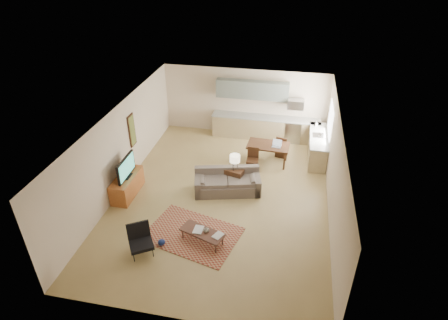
% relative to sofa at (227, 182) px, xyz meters
% --- Properties ---
extents(room, '(9.00, 9.00, 9.00)m').
position_rel_sofa_xyz_m(room, '(-0.12, -0.27, 0.98)').
color(room, '#9D834E').
rests_on(room, ground).
extents(kitchen_counter_back, '(4.26, 0.64, 0.92)m').
position_rel_sofa_xyz_m(kitchen_counter_back, '(0.78, 3.91, 0.09)').
color(kitchen_counter_back, tan).
rests_on(kitchen_counter_back, ground).
extents(kitchen_counter_right, '(0.64, 2.26, 0.92)m').
position_rel_sofa_xyz_m(kitchen_counter_right, '(2.81, 2.73, 0.09)').
color(kitchen_counter_right, tan).
rests_on(kitchen_counter_right, ground).
extents(kitchen_range, '(0.62, 0.62, 0.90)m').
position_rel_sofa_xyz_m(kitchen_range, '(1.88, 3.91, 0.08)').
color(kitchen_range, '#A5A8AD').
rests_on(kitchen_range, ground).
extents(kitchen_microwave, '(0.62, 0.40, 0.35)m').
position_rel_sofa_xyz_m(kitchen_microwave, '(1.88, 3.93, 1.18)').
color(kitchen_microwave, '#A5A8AD').
rests_on(kitchen_microwave, room).
extents(upper_cabinets, '(2.80, 0.34, 0.70)m').
position_rel_sofa_xyz_m(upper_cabinets, '(0.18, 4.06, 1.58)').
color(upper_cabinets, slate).
rests_on(upper_cabinets, room).
extents(window_right, '(0.02, 1.40, 1.05)m').
position_rel_sofa_xyz_m(window_right, '(3.11, 2.73, 1.18)').
color(window_right, white).
rests_on(window_right, room).
extents(wall_art_left, '(0.06, 0.42, 1.10)m').
position_rel_sofa_xyz_m(wall_art_left, '(-3.33, 0.63, 1.18)').
color(wall_art_left, olive).
rests_on(wall_art_left, room).
extents(triptych, '(1.70, 0.04, 0.50)m').
position_rel_sofa_xyz_m(triptych, '(-0.22, 4.20, 1.38)').
color(triptych, beige).
rests_on(triptych, room).
extents(rug, '(2.81, 2.26, 0.02)m').
position_rel_sofa_xyz_m(rug, '(-0.57, -2.16, -0.37)').
color(rug, maroon).
rests_on(rug, floor).
extents(sofa, '(2.32, 1.43, 0.75)m').
position_rel_sofa_xyz_m(sofa, '(0.00, 0.00, 0.00)').
color(sofa, '#62554D').
rests_on(sofa, floor).
extents(coffee_table, '(1.29, 0.86, 0.36)m').
position_rel_sofa_xyz_m(coffee_table, '(-0.22, -2.38, -0.19)').
color(coffee_table, '#43251B').
rests_on(coffee_table, floor).
extents(book_a, '(0.27, 0.35, 0.03)m').
position_rel_sofa_xyz_m(book_a, '(-0.46, -2.34, -0.00)').
color(book_a, maroon).
rests_on(book_a, coffee_table).
extents(book_b, '(0.45, 0.47, 0.02)m').
position_rel_sofa_xyz_m(book_b, '(0.13, -2.40, -0.01)').
color(book_b, navy).
rests_on(book_b, coffee_table).
extents(vase, '(0.17, 0.17, 0.16)m').
position_rel_sofa_xyz_m(vase, '(-0.11, -2.37, 0.06)').
color(vase, black).
rests_on(vase, coffee_table).
extents(armchair, '(0.93, 0.93, 0.77)m').
position_rel_sofa_xyz_m(armchair, '(-1.66, -3.08, 0.01)').
color(armchair, black).
rests_on(armchair, floor).
extents(tv_credenza, '(0.55, 1.44, 0.66)m').
position_rel_sofa_xyz_m(tv_credenza, '(-3.07, -0.74, -0.04)').
color(tv_credenza, '#994E22').
rests_on(tv_credenza, floor).
extents(tv, '(0.11, 1.11, 0.66)m').
position_rel_sofa_xyz_m(tv, '(-3.01, -0.74, 0.62)').
color(tv, black).
rests_on(tv, tv_credenza).
extents(console_table, '(0.66, 0.52, 0.67)m').
position_rel_sofa_xyz_m(console_table, '(0.17, 0.31, -0.04)').
color(console_table, '#351D10').
rests_on(console_table, floor).
extents(table_lamp, '(0.42, 0.42, 0.54)m').
position_rel_sofa_xyz_m(table_lamp, '(0.17, 0.31, 0.57)').
color(table_lamp, beige).
rests_on(table_lamp, console_table).
extents(dining_table, '(1.50, 0.92, 0.74)m').
position_rel_sofa_xyz_m(dining_table, '(1.07, 2.03, -0.01)').
color(dining_table, '#351D10').
rests_on(dining_table, floor).
extents(dining_chair_near, '(0.40, 0.42, 0.83)m').
position_rel_sofa_xyz_m(dining_chair_near, '(0.60, 1.42, 0.04)').
color(dining_chair_near, '#351D10').
rests_on(dining_chair_near, floor).
extents(dining_chair_far, '(0.48, 0.50, 0.84)m').
position_rel_sofa_xyz_m(dining_chair_far, '(1.55, 2.63, 0.04)').
color(dining_chair_far, '#351D10').
rests_on(dining_chair_far, floor).
extents(laptop, '(0.34, 0.27, 0.23)m').
position_rel_sofa_xyz_m(laptop, '(1.37, 1.93, 0.48)').
color(laptop, '#A5A8AD').
rests_on(laptop, dining_table).
extents(soap_bottle, '(0.13, 0.13, 0.19)m').
position_rel_sofa_xyz_m(soap_bottle, '(2.71, 3.49, 0.64)').
color(soap_bottle, beige).
rests_on(soap_bottle, kitchen_counter_right).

